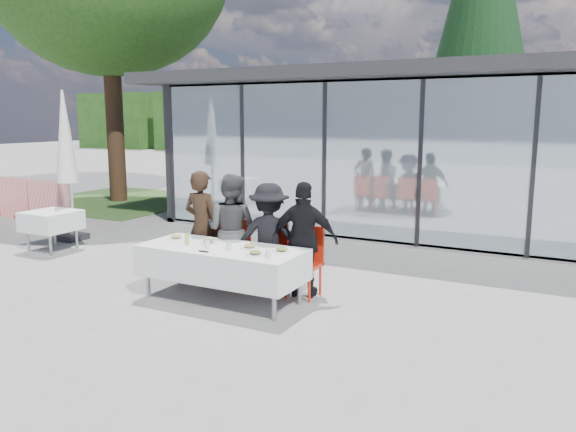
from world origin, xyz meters
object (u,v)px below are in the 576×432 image
at_px(diner_chair_c, 271,253).
at_px(conifer_tree, 482,5).
at_px(diner_chair_d, 306,258).
at_px(diner_a, 202,226).
at_px(diner_d, 304,240).
at_px(plate_a, 176,237).
at_px(dining_table, 222,262).
at_px(spare_table_left, 51,221).
at_px(market_umbrella, 66,145).
at_px(diner_chair_b, 234,249).
at_px(diner_c, 269,238).
at_px(plate_b, 209,242).
at_px(diner_b, 232,230).
at_px(folded_eyeglasses, 204,251).
at_px(plate_extra, 255,253).
at_px(juice_bottle, 187,239).
at_px(plate_d, 282,250).
at_px(plate_c, 250,247).
at_px(diner_chair_a, 205,245).

xyz_separation_m(diner_chair_c, conifer_tree, (0.67, 12.53, 5.45)).
bearing_deg(diner_chair_d, diner_a, -178.13).
bearing_deg(diner_d, plate_a, 6.77).
xyz_separation_m(dining_table, diner_d, (0.90, 0.69, 0.27)).
bearing_deg(spare_table_left, dining_table, -12.44).
bearing_deg(diner_chair_c, market_umbrella, 168.82).
distance_m(diner_chair_b, diner_d, 1.22).
relative_size(diner_d, plate_a, 6.24).
height_order(diner_c, diner_d, diner_d).
bearing_deg(diner_d, diner_chair_d, -101.59).
bearing_deg(plate_b, diner_chair_b, 91.18).
height_order(diner_b, folded_eyeglasses, diner_b).
relative_size(diner_b, market_umbrella, 0.55).
distance_m(diner_a, diner_b, 0.53).
bearing_deg(plate_extra, juice_bottle, 174.65).
xyz_separation_m(diner_chair_b, diner_chair_d, (1.19, 0.00, 0.00)).
bearing_deg(diner_b, spare_table_left, -7.33).
xyz_separation_m(plate_d, market_umbrella, (-5.77, 1.66, 1.14)).
distance_m(diner_chair_c, plate_d, 0.84).
height_order(dining_table, plate_d, plate_d).
relative_size(diner_b, plate_d, 6.45).
bearing_deg(plate_extra, diner_b, 136.64).
bearing_deg(plate_extra, diner_chair_b, 134.86).
bearing_deg(diner_b, juice_bottle, 70.94).
bearing_deg(plate_extra, plate_c, 132.02).
height_order(diner_a, folded_eyeglasses, diner_a).
xyz_separation_m(diner_d, market_umbrella, (-5.81, 1.09, 1.11)).
bearing_deg(market_umbrella, juice_bottle, -22.99).
distance_m(plate_b, juice_bottle, 0.29).
xyz_separation_m(diner_chair_a, plate_c, (1.21, -0.65, 0.24)).
xyz_separation_m(diner_chair_d, plate_a, (-1.75, -0.64, 0.24)).
relative_size(diner_chair_a, conifer_tree, 0.09).
bearing_deg(plate_c, spare_table_left, 169.59).
bearing_deg(diner_a, diner_chair_c, -175.73).
bearing_deg(plate_a, dining_table, -7.48).
distance_m(dining_table, plate_a, 0.89).
height_order(diner_chair_c, conifer_tree, conifer_tree).
bearing_deg(diner_a, diner_chair_d, -176.63).
xyz_separation_m(diner_b, diner_d, (1.19, 0.00, -0.03)).
bearing_deg(plate_a, diner_chair_d, 20.00).
height_order(diner_a, diner_b, diner_a).
xyz_separation_m(plate_d, plate_extra, (-0.22, -0.31, 0.00)).
relative_size(diner_chair_c, plate_extra, 3.78).
bearing_deg(dining_table, diner_chair_d, 39.71).
height_order(diner_b, diner_chair_c, diner_b).
relative_size(diner_d, plate_d, 6.24).
distance_m(diner_chair_b, diner_chair_d, 1.19).
bearing_deg(diner_a, market_umbrella, -13.49).
distance_m(diner_a, diner_chair_b, 0.62).
relative_size(plate_a, market_umbrella, 0.09).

